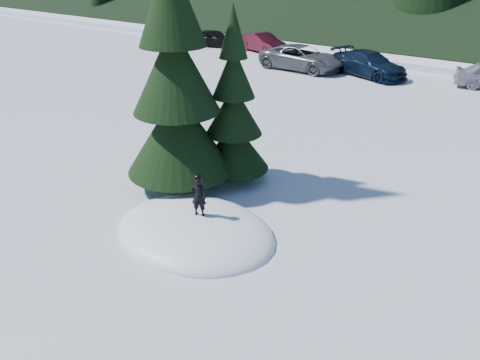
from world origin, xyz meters
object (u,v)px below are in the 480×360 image
Objects in this scene: car_0 at (214,38)px; car_1 at (263,43)px; car_2 at (302,58)px; car_3 at (369,64)px; spruce_short at (234,116)px; child_skier at (199,196)px; spruce_tall at (175,81)px.

car_1 reaches higher than car_0.
car_2 is 1.08× the size of car_3.
spruce_short is 1.09× the size of car_3.
car_0 is 0.77× the size of car_3.
spruce_short reaches higher than car_2.
car_2 is 4.13m from car_3.
car_2 is at bearing -124.05° from car_0.
spruce_short is at bearing -152.38° from car_3.
car_2 reaches higher than car_0.
child_skier is at bearing -132.15° from car_1.
spruce_short is at bearing 54.46° from spruce_tall.
spruce_short reaches higher than car_1.
car_0 is at bearing 111.89° from car_1.
spruce_short is 16.10m from car_3.
car_0 is at bearing -73.79° from child_skier.
spruce_short is 3.45m from child_skier.
car_0 is (-17.04, 20.91, -0.37)m from child_skier.
spruce_tall is 1.62× the size of car_2.
spruce_short reaches higher than child_skier.
spruce_tall is at bearing -160.91° from car_2.
spruce_short is 1.31× the size of car_1.
car_3 is (-2.28, 15.88, -1.39)m from spruce_short.
car_0 is 13.68m from car_3.
child_skier is 19.53m from car_2.
car_3 is (9.20, -2.37, 0.04)m from car_1.
spruce_short reaches higher than car_0.
car_1 is at bearing 122.19° from spruce_short.
car_3 is (-1.28, 17.28, -2.61)m from spruce_tall.
child_skier is at bearing -36.39° from spruce_tall.
spruce_short is (1.00, 1.40, -1.22)m from spruce_tall.
spruce_tall is at bearing -59.36° from child_skier.
car_0 is (-14.82, 19.28, -2.68)m from spruce_tall.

